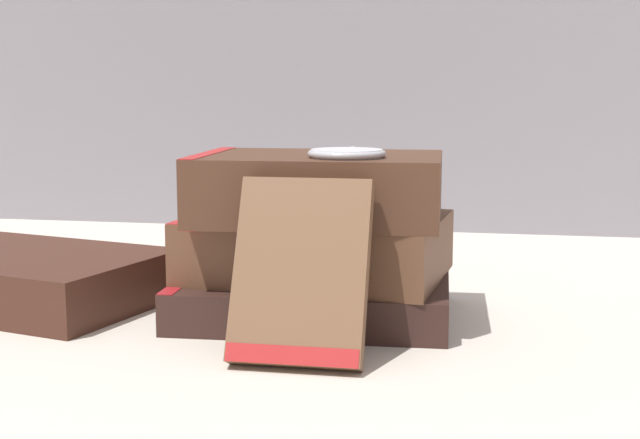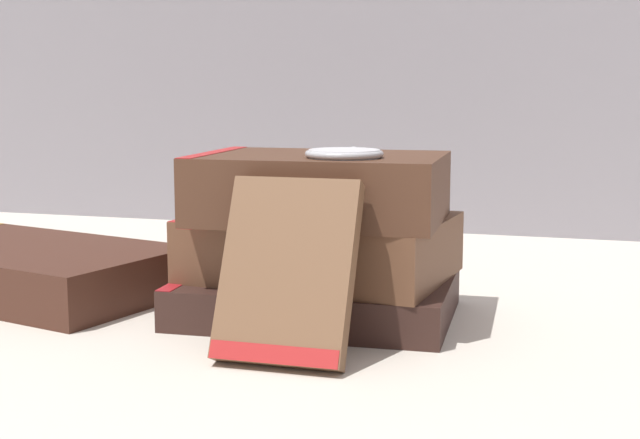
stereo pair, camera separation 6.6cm
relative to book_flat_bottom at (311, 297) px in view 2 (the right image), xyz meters
name	(u,v)px [view 2 (the right image)]	position (x,y,z in m)	size (l,w,h in m)	color
ground_plane	(269,335)	(-0.01, -0.06, -0.02)	(3.00, 3.00, 0.00)	beige
book_flat_bottom	(311,297)	(0.00, 0.00, 0.00)	(0.22, 0.16, 0.03)	#331E19
book_flat_middle	(315,246)	(0.00, 0.01, 0.04)	(0.21, 0.16, 0.05)	brown
book_flat_top	(314,187)	(0.01, -0.01, 0.09)	(0.19, 0.14, 0.05)	#4C2D1E
book_side_left	(23,269)	(-0.27, 0.01, 0.01)	(0.29, 0.21, 0.04)	#422319
book_leaning_front	(287,278)	(0.02, -0.11, 0.04)	(0.09, 0.07, 0.12)	brown
pocket_watch	(344,154)	(0.04, -0.04, 0.12)	(0.06, 0.06, 0.01)	silver
reading_glasses	(323,281)	(-0.02, 0.12, -0.01)	(0.10, 0.06, 0.00)	#ADADB2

